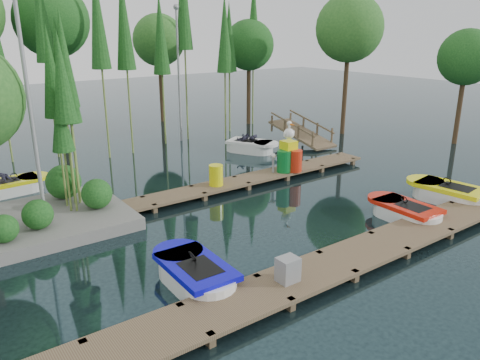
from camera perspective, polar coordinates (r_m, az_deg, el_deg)
ground_plane at (r=15.81m, az=-0.41°, el=-4.58°), size 90.00×90.00×0.00m
near_dock at (r=12.67m, az=11.68°, el=-9.89°), size 18.00×1.50×0.50m
far_dock at (r=18.19m, az=-2.42°, el=-0.73°), size 15.00×1.20×0.50m
tree_screen at (r=23.37m, az=-20.91°, el=17.05°), size 34.42×18.53×10.31m
lamp_island at (r=14.79m, az=-24.41°, el=9.38°), size 0.30×0.30×7.25m
lamp_rear at (r=26.11m, az=-7.53°, el=13.95°), size 0.30×0.30×7.25m
ramp at (r=25.94m, az=7.49°, el=5.71°), size 1.50×3.94×1.49m
boat_blue at (r=11.85m, az=-5.51°, el=-11.42°), size 1.38×2.92×0.97m
boat_red at (r=16.46m, az=19.48°, el=-3.76°), size 1.25×2.69×0.90m
boat_yellow_near at (r=18.74m, az=24.03°, el=-1.57°), size 1.73×3.14×1.01m
boat_yellow_far at (r=20.03m, az=-25.95°, el=-0.69°), size 2.65×1.36×1.28m
boat_white_far at (r=24.00m, az=1.28°, el=4.13°), size 2.44×3.05×1.32m
utility_cabinet at (r=11.42m, az=5.85°, el=-10.79°), size 0.50×0.42×0.61m
yellow_barrel at (r=17.94m, az=-2.95°, el=0.59°), size 0.54×0.54×0.81m
drum_cluster at (r=19.88m, az=6.07°, el=2.92°), size 1.22×1.12×2.11m
seagull_post at (r=19.53m, az=4.09°, el=2.50°), size 0.51×0.28×0.82m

